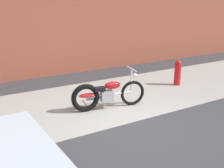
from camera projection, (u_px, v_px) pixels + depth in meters
ground_plane at (129, 123)px, 6.20m from camera, size 80.00×80.00×0.00m
sidewalk_slab at (94, 100)px, 7.63m from camera, size 36.00×3.50×0.01m
brick_building_wall at (49, 7)px, 9.75m from camera, size 36.00×0.50×4.99m
motorcycle_red at (104, 94)px, 6.93m from camera, size 1.99×0.68×1.03m
fire_hydrant at (178, 73)px, 8.99m from camera, size 0.22×0.22×0.84m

